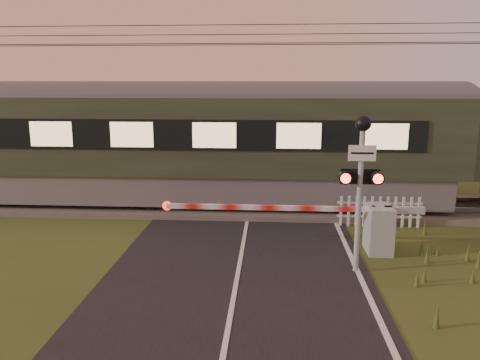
# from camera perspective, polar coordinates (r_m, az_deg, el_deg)

# --- Properties ---
(ground) EXTENTS (160.00, 160.00, 0.00)m
(ground) POSITION_cam_1_polar(r_m,az_deg,el_deg) (10.19, -0.58, -13.09)
(ground) COLOR #34451A
(ground) RESTS_ON ground
(road) EXTENTS (6.00, 140.00, 0.03)m
(road) POSITION_cam_1_polar(r_m,az_deg,el_deg) (9.97, -0.58, -13.60)
(road) COLOR black
(road) RESTS_ON ground
(track_bed) EXTENTS (140.00, 3.40, 0.39)m
(track_bed) POSITION_cam_1_polar(r_m,az_deg,el_deg) (16.28, 1.18, -3.19)
(track_bed) COLOR #47423D
(track_bed) RESTS_ON ground
(overhead_wires) EXTENTS (120.00, 0.62, 0.62)m
(overhead_wires) POSITION_cam_1_polar(r_m,az_deg,el_deg) (15.79, 1.27, 17.06)
(overhead_wires) COLOR black
(overhead_wires) RESTS_ON ground
(train) EXTENTS (42.82, 2.95, 3.99)m
(train) POSITION_cam_1_polar(r_m,az_deg,el_deg) (17.16, 26.60, 3.86)
(train) COLOR slate
(train) RESTS_ON ground
(boom_gate) EXTENTS (6.71, 0.94, 1.24)m
(boom_gate) POSITION_cam_1_polar(r_m,az_deg,el_deg) (12.47, 15.37, -5.45)
(boom_gate) COLOR gray
(boom_gate) RESTS_ON ground
(crossing_signal) EXTENTS (0.91, 0.36, 3.59)m
(crossing_signal) POSITION_cam_1_polar(r_m,az_deg,el_deg) (10.66, 14.53, 1.61)
(crossing_signal) COLOR gray
(crossing_signal) RESTS_ON ground
(picket_fence) EXTENTS (2.53, 0.08, 0.94)m
(picket_fence) POSITION_cam_1_polar(r_m,az_deg,el_deg) (14.70, 16.65, -3.71)
(picket_fence) COLOR silver
(picket_fence) RESTS_ON ground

